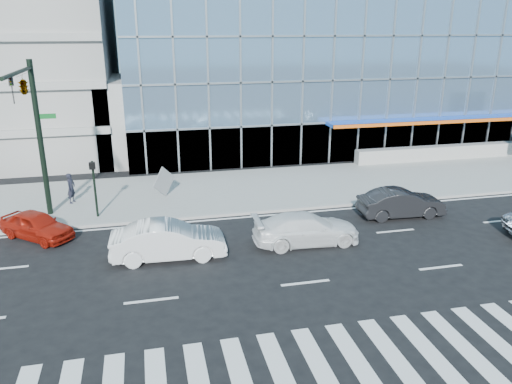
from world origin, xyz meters
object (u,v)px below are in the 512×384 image
tilted_panel (164,182)px  white_suv (306,229)px  traffic_signal (29,105)px  ped_signal_post (94,180)px  pedestrian (71,188)px  dark_sedan (401,203)px  red_sedan (37,225)px  white_sedan (168,241)px

tilted_panel → white_suv: bearing=-96.7°
traffic_signal → ped_signal_post: 4.75m
traffic_signal → pedestrian: traffic_signal is taller
ped_signal_post → dark_sedan: size_ratio=0.66×
tilted_panel → ped_signal_post: bearing=170.2°
red_sedan → pedestrian: size_ratio=2.24×
tilted_panel → traffic_signal: bearing=160.7°
white_suv → red_sedan: bearing=75.6°
ped_signal_post → red_sedan: size_ratio=0.78×
ped_signal_post → pedestrian: bearing=120.4°
traffic_signal → white_suv: traffic_signal is taller
white_sedan → pedestrian: size_ratio=2.89×
white_sedan → tilted_panel: (0.24, 7.96, 0.25)m
pedestrian → tilted_panel: (5.15, -0.10, 0.06)m
white_sedan → dark_sedan: 12.55m
red_sedan → tilted_panel: 7.64m
dark_sedan → white_sedan: bearing=103.1°
red_sedan → tilted_panel: size_ratio=2.96×
traffic_signal → tilted_panel: size_ratio=6.15×
white_suv → dark_sedan: dark_sedan is taller
ped_signal_post → white_suv: (9.72, -5.30, -1.42)m
red_sedan → pedestrian: pedestrian is taller
white_suv → pedestrian: size_ratio=2.91×
white_suv → dark_sedan: 6.38m
ped_signal_post → dark_sedan: 16.09m
traffic_signal → ped_signal_post: (2.50, 0.37, -4.02)m
ped_signal_post → tilted_panel: (3.61, 2.52, -1.08)m
traffic_signal → white_suv: 14.25m
white_suv → tilted_panel: 9.93m
red_sedan → tilted_panel: tilted_panel is taller
traffic_signal → white_sedan: bearing=-40.8°
white_suv → dark_sedan: bearing=-69.1°
tilted_panel → red_sedan: bearing=170.6°
white_suv → tilted_panel: (-6.10, 7.82, 0.34)m
red_sedan → dark_sedan: bearing=-53.6°
dark_sedan → tilted_panel: size_ratio=3.49×
traffic_signal → tilted_panel: traffic_signal is taller
dark_sedan → pedestrian: 18.20m
white_suv → white_sedan: white_sedan is taller
dark_sedan → red_sedan: bearing=88.6°
white_suv → pedestrian: bearing=56.0°
ped_signal_post → tilted_panel: size_ratio=2.31×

